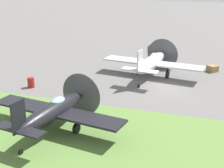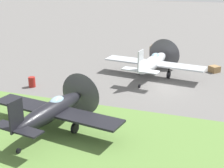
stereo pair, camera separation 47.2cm
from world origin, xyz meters
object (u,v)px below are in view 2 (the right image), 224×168
object	(u,v)px
airplane_wingman	(53,110)
fuel_drum	(32,82)
supply_crate	(214,69)
airplane_lead	(153,62)
ground_crew_chief	(152,51)

from	to	relation	value
airplane_wingman	fuel_drum	xyz separation A→B (m)	(-5.90, 6.82, -0.97)
supply_crate	airplane_wingman	bearing A→B (deg)	-118.51
fuel_drum	supply_crate	xyz separation A→B (m)	(15.02, 9.95, -0.13)
airplane_lead	supply_crate	xyz separation A→B (m)	(5.52, 3.66, -1.15)
airplane_wingman	fuel_drum	size ratio (longest dim) A/B	10.61
fuel_drum	airplane_lead	bearing A→B (deg)	33.56
fuel_drum	airplane_wingman	bearing A→B (deg)	-49.14
ground_crew_chief	airplane_lead	bearing A→B (deg)	-117.98
airplane_lead	ground_crew_chief	distance (m)	6.88
airplane_lead	ground_crew_chief	xyz separation A→B (m)	(-1.64, 6.65, -0.56)
supply_crate	fuel_drum	bearing A→B (deg)	-146.47
airplane_lead	fuel_drum	distance (m)	11.44
ground_crew_chief	supply_crate	bearing A→B (deg)	-64.56
airplane_lead	ground_crew_chief	size ratio (longest dim) A/B	5.74
airplane_lead	fuel_drum	world-z (taller)	airplane_lead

